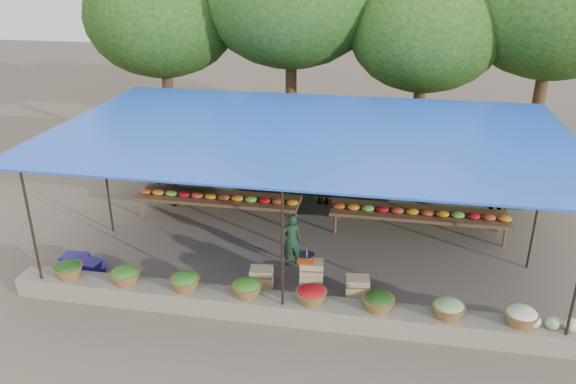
% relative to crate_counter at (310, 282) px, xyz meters
% --- Properties ---
extents(ground, '(60.00, 60.00, 0.00)m').
position_rel_crate_counter_xyz_m(ground, '(-0.35, 1.93, -0.31)').
color(ground, brown).
rests_on(ground, ground).
extents(stone_curb, '(10.60, 0.55, 0.40)m').
position_rel_crate_counter_xyz_m(stone_curb, '(-0.35, -0.82, -0.11)').
color(stone_curb, '#6A6255').
rests_on(stone_curb, ground).
extents(stall_canopy, '(10.80, 6.60, 2.82)m').
position_rel_crate_counter_xyz_m(stall_canopy, '(-0.35, 1.99, 2.37)').
color(stall_canopy, black).
rests_on(stall_canopy, ground).
extents(produce_baskets, '(8.98, 0.58, 0.34)m').
position_rel_crate_counter_xyz_m(produce_baskets, '(-0.45, -0.82, 0.25)').
color(produce_baskets, brown).
rests_on(produce_baskets, stone_curb).
extents(netting_backdrop, '(10.60, 0.06, 2.50)m').
position_rel_crate_counter_xyz_m(netting_backdrop, '(-0.35, 5.08, 0.94)').
color(netting_backdrop, '#204E1C').
rests_on(netting_backdrop, ground).
extents(tree_row, '(16.51, 5.50, 7.12)m').
position_rel_crate_counter_xyz_m(tree_row, '(0.15, 8.02, 4.39)').
color(tree_row, '#3A2615').
rests_on(tree_row, ground).
extents(fruit_table_left, '(4.21, 0.95, 0.93)m').
position_rel_crate_counter_xyz_m(fruit_table_left, '(-2.85, 3.28, 0.30)').
color(fruit_table_left, '#4C321E').
rests_on(fruit_table_left, ground).
extents(fruit_table_right, '(4.21, 0.95, 0.93)m').
position_rel_crate_counter_xyz_m(fruit_table_right, '(2.15, 3.28, 0.30)').
color(fruit_table_right, '#4C321E').
rests_on(fruit_table_right, ground).
extents(crate_counter, '(2.39, 0.39, 0.77)m').
position_rel_crate_counter_xyz_m(crate_counter, '(0.00, 0.00, 0.00)').
color(crate_counter, '#A08A5B').
rests_on(crate_counter, ground).
extents(weighing_scale, '(0.31, 0.31, 0.33)m').
position_rel_crate_counter_xyz_m(weighing_scale, '(-0.07, 0.00, 0.54)').
color(weighing_scale, '#B7310E').
rests_on(weighing_scale, crate_counter).
extents(vendor_seated, '(0.51, 0.42, 1.19)m').
position_rel_crate_counter_xyz_m(vendor_seated, '(-0.58, 1.14, 0.29)').
color(vendor_seated, '#193822').
rests_on(vendor_seated, ground).
extents(customer_left, '(0.99, 0.90, 1.65)m').
position_rel_crate_counter_xyz_m(customer_left, '(-4.36, 3.68, 0.51)').
color(customer_left, slate).
rests_on(customer_left, ground).
extents(customer_mid, '(1.07, 0.64, 1.64)m').
position_rel_crate_counter_xyz_m(customer_mid, '(-0.31, 4.51, 0.51)').
color(customer_mid, slate).
rests_on(customer_mid, ground).
extents(customer_right, '(1.00, 0.85, 1.61)m').
position_rel_crate_counter_xyz_m(customer_right, '(4.02, 4.07, 0.50)').
color(customer_right, slate).
rests_on(customer_right, ground).
extents(blue_crate_front, '(0.53, 0.39, 0.32)m').
position_rel_crate_counter_xyz_m(blue_crate_front, '(-5.10, 0.13, -0.15)').
color(blue_crate_front, navy).
rests_on(blue_crate_front, ground).
extents(blue_crate_back, '(0.58, 0.45, 0.32)m').
position_rel_crate_counter_xyz_m(blue_crate_back, '(-4.68, -0.06, -0.15)').
color(blue_crate_back, navy).
rests_on(blue_crate_back, ground).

